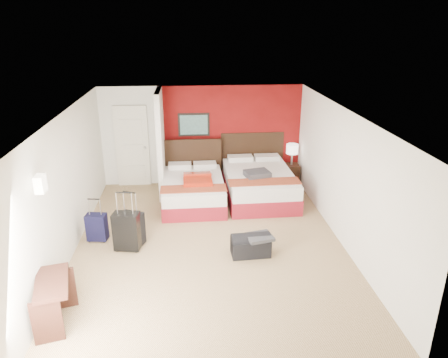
{
  "coord_description": "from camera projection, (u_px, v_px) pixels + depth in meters",
  "views": [
    {
      "loc": [
        -0.34,
        -7.01,
        4.01
      ],
      "look_at": [
        0.34,
        0.8,
        1.0
      ],
      "focal_mm": 33.59,
      "sensor_mm": 36.0,
      "label": 1
    }
  ],
  "objects": [
    {
      "name": "bed_right",
      "position": [
        259.0,
        185.0,
        9.9
      ],
      "size": [
        1.58,
        2.23,
        0.66
      ],
      "primitive_type": "cube",
      "rotation": [
        0.0,
        0.0,
        0.02
      ],
      "color": "silver",
      "rests_on": "ground"
    },
    {
      "name": "duffel_bag",
      "position": [
        251.0,
        246.0,
        7.55
      ],
      "size": [
        0.71,
        0.41,
        0.35
      ],
      "primitive_type": "cube",
      "rotation": [
        0.0,
        0.0,
        0.05
      ],
      "color": "black",
      "rests_on": "ground"
    },
    {
      "name": "desk",
      "position": [
        55.0,
        302.0,
        5.77
      ],
      "size": [
        0.61,
        0.92,
        0.71
      ],
      "primitive_type": "cube",
      "rotation": [
        0.0,
        0.0,
        0.24
      ],
      "color": "#331711",
      "rests_on": "ground"
    },
    {
      "name": "suitcase_black",
      "position": [
        127.0,
        232.0,
        7.66
      ],
      "size": [
        0.51,
        0.37,
        0.7
      ],
      "primitive_type": "cube",
      "rotation": [
        0.0,
        0.0,
        -0.17
      ],
      "color": "black",
      "rests_on": "ground"
    },
    {
      "name": "red_suitcase_open",
      "position": [
        197.0,
        178.0,
        9.42
      ],
      "size": [
        0.65,
        0.88,
        0.11
      ],
      "primitive_type": "cube",
      "rotation": [
        0.0,
        0.0,
        0.02
      ],
      "color": "#A2210D",
      "rests_on": "bed_left"
    },
    {
      "name": "suitcase_navy",
      "position": [
        97.0,
        228.0,
        8.0
      ],
      "size": [
        0.4,
        0.28,
        0.52
      ],
      "primitive_type": "cube",
      "rotation": [
        0.0,
        0.0,
        -0.14
      ],
      "color": "black",
      "rests_on": "ground"
    },
    {
      "name": "red_accent_panel",
      "position": [
        232.0,
        135.0,
        10.6
      ],
      "size": [
        3.5,
        0.04,
        2.5
      ],
      "primitive_type": "cube",
      "color": "maroon",
      "rests_on": "ground"
    },
    {
      "name": "ground",
      "position": [
        210.0,
        243.0,
        7.99
      ],
      "size": [
        6.5,
        6.5,
        0.0
      ],
      "primitive_type": "plane",
      "color": "tan",
      "rests_on": "ground"
    },
    {
      "name": "entry_door",
      "position": [
        132.0,
        146.0,
        10.45
      ],
      "size": [
        0.82,
        0.06,
        2.05
      ],
      "primitive_type": "cube",
      "color": "silver",
      "rests_on": "ground"
    },
    {
      "name": "jacket_bundle",
      "position": [
        257.0,
        174.0,
        9.47
      ],
      "size": [
        0.62,
        0.54,
        0.13
      ],
      "primitive_type": "cube",
      "rotation": [
        0.0,
        0.0,
        0.23
      ],
      "color": "#3B3B40",
      "rests_on": "bed_right"
    },
    {
      "name": "partition_wall",
      "position": [
        161.0,
        144.0,
        9.89
      ],
      "size": [
        0.12,
        1.2,
        2.5
      ],
      "primitive_type": "cube",
      "color": "silver",
      "rests_on": "ground"
    },
    {
      "name": "nightstand",
      "position": [
        291.0,
        174.0,
        10.76
      ],
      "size": [
        0.38,
        0.38,
        0.53
      ],
      "primitive_type": "cube",
      "rotation": [
        0.0,
        0.0,
        -0.01
      ],
      "color": "black",
      "rests_on": "ground"
    },
    {
      "name": "bed_left",
      "position": [
        193.0,
        191.0,
        9.63
      ],
      "size": [
        1.4,
        1.99,
        0.59
      ],
      "primitive_type": "cube",
      "rotation": [
        0.0,
        0.0,
        0.01
      ],
      "color": "silver",
      "rests_on": "ground"
    },
    {
      "name": "suitcase_charcoal",
      "position": [
        132.0,
        230.0,
        7.84
      ],
      "size": [
        0.49,
        0.41,
        0.62
      ],
      "primitive_type": "cube",
      "rotation": [
        0.0,
        0.0,
        -0.41
      ],
      "color": "black",
      "rests_on": "ground"
    },
    {
      "name": "table_lamp",
      "position": [
        292.0,
        155.0,
        10.57
      ],
      "size": [
        0.4,
        0.4,
        0.54
      ],
      "primitive_type": "cylinder",
      "rotation": [
        0.0,
        0.0,
        0.42
      ],
      "color": "white",
      "rests_on": "nightstand"
    },
    {
      "name": "jacket_draped",
      "position": [
        260.0,
        237.0,
        7.44
      ],
      "size": [
        0.52,
        0.47,
        0.06
      ],
      "primitive_type": "cube",
      "rotation": [
        0.0,
        0.0,
        0.22
      ],
      "color": "#37383D",
      "rests_on": "duffel_bag"
    },
    {
      "name": "room_walls",
      "position": [
        138.0,
        160.0,
        8.74
      ],
      "size": [
        5.02,
        6.52,
        2.5
      ],
      "color": "white",
      "rests_on": "ground"
    }
  ]
}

